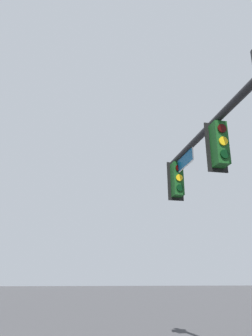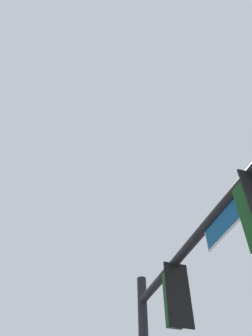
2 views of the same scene
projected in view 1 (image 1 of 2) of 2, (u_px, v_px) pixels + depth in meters
signal_pole_near at (220, 165)px, 7.79m from camera, size 5.32×1.35×6.02m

